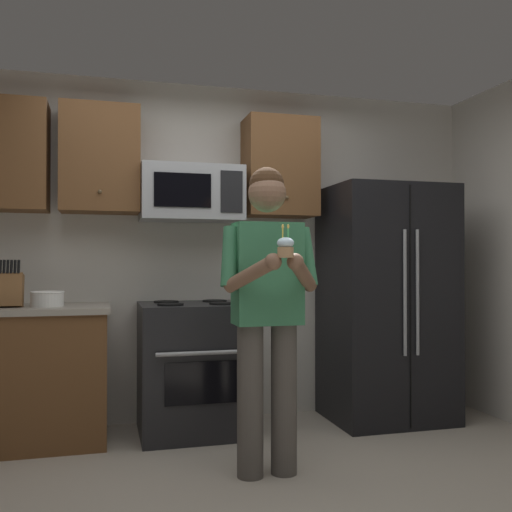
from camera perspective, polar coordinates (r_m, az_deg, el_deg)
ground_plane at (r=3.05m, az=1.02°, el=-24.08°), size 6.00×6.00×0.00m
wall_back at (r=4.51m, az=-5.13°, el=0.45°), size 4.40×0.10×2.60m
oven_range at (r=4.17m, az=-6.27°, el=-11.04°), size 0.76×0.70×0.93m
microwave at (r=4.25m, az=-6.50°, el=6.21°), size 0.74×0.41×0.40m
refrigerator at (r=4.55m, az=12.90°, el=-4.59°), size 0.90×0.75×1.80m
cabinet_row_upper at (r=4.29m, az=-14.33°, el=9.27°), size 2.78×0.36×0.76m
knife_block at (r=4.07m, az=-23.42°, el=-3.09°), size 0.16×0.15×0.32m
bowl_large_white at (r=4.05m, az=-20.18°, el=-4.01°), size 0.22×0.22×0.10m
person at (r=3.25m, az=1.18°, el=-4.49°), size 0.60×0.48×1.76m
cupcake at (r=2.93m, az=2.97°, el=0.90°), size 0.09×0.09×0.17m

